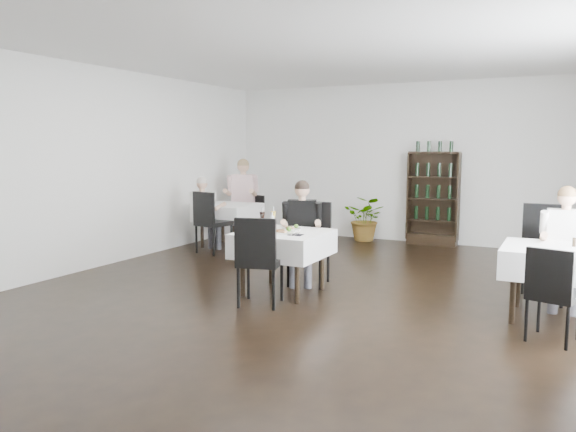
% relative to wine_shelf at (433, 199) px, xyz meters
% --- Properties ---
extents(room_shell, '(9.00, 9.00, 9.00)m').
position_rel_wine_shelf_xyz_m(room_shell, '(-0.60, -4.31, 0.65)').
color(room_shell, black).
rests_on(room_shell, ground).
extents(wine_shelf, '(0.90, 0.28, 1.75)m').
position_rel_wine_shelf_xyz_m(wine_shelf, '(0.00, 0.00, 0.00)').
color(wine_shelf, black).
rests_on(wine_shelf, ground).
extents(main_table, '(1.03, 1.03, 0.77)m').
position_rel_wine_shelf_xyz_m(main_table, '(-0.90, -4.31, -0.23)').
color(main_table, black).
rests_on(main_table, ground).
extents(left_table, '(0.98, 0.98, 0.77)m').
position_rel_wine_shelf_xyz_m(left_table, '(-3.30, -1.81, -0.23)').
color(left_table, black).
rests_on(left_table, ground).
extents(right_table, '(0.98, 0.98, 0.77)m').
position_rel_wine_shelf_xyz_m(right_table, '(2.10, -4.01, -0.23)').
color(right_table, black).
rests_on(right_table, ground).
extents(potted_tree, '(0.81, 0.71, 0.87)m').
position_rel_wine_shelf_xyz_m(potted_tree, '(-1.24, -0.13, -0.41)').
color(potted_tree, '#25551D').
rests_on(potted_tree, ground).
extents(main_chair_far, '(0.56, 0.57, 1.08)m').
position_rel_wine_shelf_xyz_m(main_chair_far, '(-0.81, -3.69, -0.23)').
color(main_chair_far, black).
rests_on(main_chair_far, ground).
extents(main_chair_near, '(0.57, 0.58, 1.03)m').
position_rel_wine_shelf_xyz_m(main_chair_near, '(-0.88, -4.98, -0.26)').
color(main_chair_near, black).
rests_on(main_chair_near, ground).
extents(left_chair_far, '(0.49, 0.50, 0.88)m').
position_rel_wine_shelf_xyz_m(left_chair_far, '(-3.22, -1.07, -0.35)').
color(left_chair_far, black).
rests_on(left_chair_far, ground).
extents(left_chair_near, '(0.58, 0.58, 1.06)m').
position_rel_wine_shelf_xyz_m(left_chair_near, '(-3.18, -2.57, -0.24)').
color(left_chair_near, black).
rests_on(left_chair_near, ground).
extents(right_chair_far, '(0.52, 0.52, 1.13)m').
position_rel_wine_shelf_xyz_m(right_chair_far, '(1.99, -3.18, -0.20)').
color(right_chair_far, black).
rests_on(right_chair_far, ground).
extents(right_chair_near, '(0.50, 0.50, 0.90)m').
position_rel_wine_shelf_xyz_m(right_chair_near, '(2.12, -4.82, -0.33)').
color(right_chair_near, black).
rests_on(right_chair_near, ground).
extents(diner_main, '(0.60, 0.64, 1.37)m').
position_rel_wine_shelf_xyz_m(diner_main, '(-0.91, -3.76, -0.05)').
color(diner_main, '#43434B').
rests_on(diner_main, ground).
extents(diner_left_far, '(0.67, 0.71, 1.58)m').
position_rel_wine_shelf_xyz_m(diner_left_far, '(-3.39, -1.16, 0.07)').
color(diner_left_far, '#43434B').
rests_on(diner_left_far, ground).
extents(diner_left_near, '(0.51, 0.52, 1.30)m').
position_rel_wine_shelf_xyz_m(diner_left_near, '(-3.39, -2.41, -0.09)').
color(diner_left_near, '#43434B').
rests_on(diner_left_near, ground).
extents(diner_right_far, '(0.53, 0.53, 1.38)m').
position_rel_wine_shelf_xyz_m(diner_right_far, '(2.21, -3.51, -0.05)').
color(diner_right_far, '#43434B').
rests_on(diner_right_far, ground).
extents(plate_far, '(0.28, 0.28, 0.07)m').
position_rel_wine_shelf_xyz_m(plate_far, '(-0.89, -4.11, -0.06)').
color(plate_far, white).
rests_on(plate_far, main_table).
extents(plate_near, '(0.32, 0.32, 0.08)m').
position_rel_wine_shelf_xyz_m(plate_near, '(-0.84, -4.42, -0.06)').
color(plate_near, white).
rests_on(plate_near, main_table).
extents(pilsner_dark, '(0.07, 0.07, 0.29)m').
position_rel_wine_shelf_xyz_m(pilsner_dark, '(-1.19, -4.33, 0.04)').
color(pilsner_dark, black).
rests_on(pilsner_dark, main_table).
extents(pilsner_lager, '(0.07, 0.07, 0.29)m').
position_rel_wine_shelf_xyz_m(pilsner_lager, '(-1.09, -4.21, 0.04)').
color(pilsner_lager, '#B4942E').
rests_on(pilsner_lager, main_table).
extents(coke_bottle, '(0.06, 0.06, 0.24)m').
position_rel_wine_shelf_xyz_m(coke_bottle, '(-1.04, -4.35, 0.02)').
color(coke_bottle, silver).
rests_on(coke_bottle, main_table).
extents(napkin_cutlery, '(0.16, 0.18, 0.02)m').
position_rel_wine_shelf_xyz_m(napkin_cutlery, '(-0.64, -4.49, -0.07)').
color(napkin_cutlery, black).
rests_on(napkin_cutlery, main_table).
extents(pepper_mill, '(0.04, 0.04, 0.09)m').
position_rel_wine_shelf_xyz_m(pepper_mill, '(2.30, -3.89, -0.03)').
color(pepper_mill, black).
rests_on(pepper_mill, right_table).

